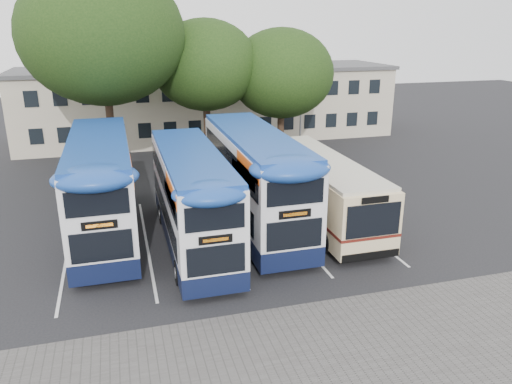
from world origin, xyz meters
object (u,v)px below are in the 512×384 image
object	(u,v)px
lamp_post	(302,87)
bus_dd_left	(102,183)
bus_dd_right	(255,176)
tree_right	(282,73)
bus_dd_mid	(192,195)
bus_single	(320,185)
tree_mid	(205,65)
tree_left	(102,35)

from	to	relation	value
lamp_post	bus_dd_left	bearing A→B (deg)	-138.50
bus_dd_left	bus_dd_right	distance (m)	7.32
tree_right	bus_dd_left	distance (m)	17.68
tree_right	bus_dd_mid	world-z (taller)	tree_right
bus_dd_right	bus_dd_mid	bearing A→B (deg)	-155.88
tree_right	bus_single	distance (m)	13.50
tree_mid	lamp_post	bearing A→B (deg)	11.32
bus_single	bus_dd_left	bearing A→B (deg)	174.79
tree_left	bus_dd_left	world-z (taller)	tree_left
lamp_post	bus_single	world-z (taller)	lamp_post
tree_left	tree_mid	bearing A→B (deg)	13.67
tree_mid	bus_dd_left	bearing A→B (deg)	-121.65
tree_left	tree_mid	xyz separation A→B (m)	(6.68, 1.62, -2.11)
bus_dd_mid	bus_single	size ratio (longest dim) A/B	0.96
lamp_post	bus_single	distance (m)	15.27
tree_left	lamp_post	bearing A→B (deg)	12.41
tree_left	bus_single	world-z (taller)	tree_left
lamp_post	tree_right	world-z (taller)	tree_right
lamp_post	bus_single	xyz separation A→B (m)	(-4.30, -14.29, -3.21)
lamp_post	bus_dd_left	xyz separation A→B (m)	(-15.05, -13.31, -2.47)
bus_dd_left	bus_dd_right	xyz separation A→B (m)	(7.27, -0.90, 0.03)
tree_left	tree_right	distance (m)	12.65
tree_right	bus_dd_mid	distance (m)	17.03
tree_mid	tree_right	distance (m)	5.61
bus_single	tree_mid	bearing A→B (deg)	105.39
bus_dd_mid	bus_dd_right	xyz separation A→B (m)	(3.34, 1.50, 0.20)
bus_dd_left	bus_single	world-z (taller)	bus_dd_left
tree_mid	bus_single	xyz separation A→B (m)	(3.50, -12.73, -5.12)
tree_mid	bus_dd_right	distance (m)	13.37
bus_dd_mid	bus_dd_right	world-z (taller)	bus_dd_right
lamp_post	bus_dd_right	xyz separation A→B (m)	(-7.78, -14.21, -2.44)
bus_dd_left	bus_dd_mid	bearing A→B (deg)	-31.39
tree_mid	bus_dd_mid	bearing A→B (deg)	-103.21
tree_mid	bus_dd_right	bearing A→B (deg)	-89.88
tree_mid	bus_dd_right	xyz separation A→B (m)	(0.03, -12.64, -4.35)
bus_dd_left	bus_dd_mid	xyz separation A→B (m)	(3.92, -2.39, -0.16)
lamp_post	bus_dd_mid	xyz separation A→B (m)	(-11.13, -15.70, -2.64)
lamp_post	bus_dd_mid	size ratio (longest dim) A/B	0.85
bus_dd_left	bus_dd_right	world-z (taller)	bus_dd_right
lamp_post	bus_dd_right	distance (m)	16.38
bus_dd_left	bus_dd_mid	size ratio (longest dim) A/B	1.07
lamp_post	bus_dd_mid	distance (m)	19.43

